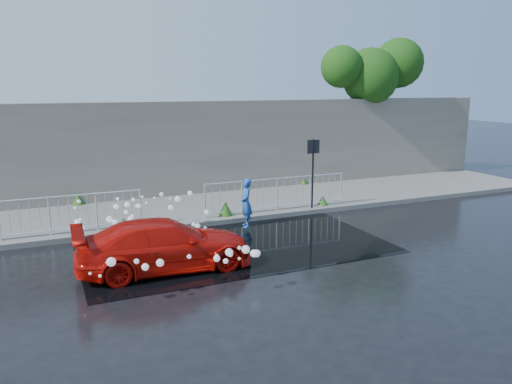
{
  "coord_description": "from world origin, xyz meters",
  "views": [
    {
      "loc": [
        -4.12,
        -11.16,
        4.26
      ],
      "look_at": [
        1.94,
        2.66,
        1.0
      ],
      "focal_mm": 35.0,
      "sensor_mm": 36.0,
      "label": 1
    }
  ],
  "objects": [
    {
      "name": "ground",
      "position": [
        0.0,
        0.0,
        0.0
      ],
      "size": [
        90.0,
        90.0,
        0.0
      ],
      "primitive_type": "plane",
      "color": "black",
      "rests_on": "ground"
    },
    {
      "name": "pavement",
      "position": [
        0.0,
        5.0,
        0.07
      ],
      "size": [
        30.0,
        4.0,
        0.15
      ],
      "primitive_type": "cube",
      "color": "#5E5E59",
      "rests_on": "ground"
    },
    {
      "name": "curb",
      "position": [
        0.0,
        3.0,
        0.08
      ],
      "size": [
        30.0,
        0.25,
        0.16
      ],
      "primitive_type": "cube",
      "color": "#5E5E59",
      "rests_on": "ground"
    },
    {
      "name": "retaining_wall",
      "position": [
        0.0,
        7.2,
        1.9
      ],
      "size": [
        30.0,
        0.6,
        3.5
      ],
      "primitive_type": "cube",
      "color": "#676357",
      "rests_on": "pavement"
    },
    {
      "name": "puddle",
      "position": [
        0.5,
        1.0,
        0.01
      ],
      "size": [
        8.0,
        5.0,
        0.01
      ],
      "primitive_type": "cube",
      "color": "black",
      "rests_on": "ground"
    },
    {
      "name": "sign_post",
      "position": [
        4.2,
        3.1,
        1.72
      ],
      "size": [
        0.45,
        0.06,
        2.5
      ],
      "color": "black",
      "rests_on": "ground"
    },
    {
      "name": "tree",
      "position": [
        9.74,
        7.42,
        4.83
      ],
      "size": [
        5.01,
        2.5,
        6.31
      ],
      "color": "#332114",
      "rests_on": "ground"
    },
    {
      "name": "railing_left",
      "position": [
        -4.0,
        3.35,
        0.74
      ],
      "size": [
        5.05,
        0.05,
        1.1
      ],
      "color": "silver",
      "rests_on": "pavement"
    },
    {
      "name": "railing_right",
      "position": [
        3.0,
        3.35,
        0.74
      ],
      "size": [
        5.05,
        0.05,
        1.1
      ],
      "color": "silver",
      "rests_on": "pavement"
    },
    {
      "name": "weeds",
      "position": [
        -0.43,
        4.46,
        0.34
      ],
      "size": [
        12.17,
        3.93,
        0.46
      ],
      "color": "#1F4713",
      "rests_on": "pavement"
    },
    {
      "name": "water_spray",
      "position": [
        -1.49,
        0.8,
        0.71
      ],
      "size": [
        3.66,
        5.66,
        1.12
      ],
      "color": "white",
      "rests_on": "ground"
    },
    {
      "name": "red_car",
      "position": [
        -1.6,
        -0.13,
        0.59
      ],
      "size": [
        4.14,
        1.8,
        1.19
      ],
      "primitive_type": "imported",
      "rotation": [
        0.0,
        0.0,
        1.54
      ],
      "color": "#BB0E07",
      "rests_on": "ground"
    },
    {
      "name": "person",
      "position": [
        1.5,
        2.41,
        0.75
      ],
      "size": [
        0.48,
        0.61,
        1.49
      ],
      "primitive_type": "imported",
      "rotation": [
        0.0,
        0.0,
        -1.81
      ],
      "color": "#2154A6",
      "rests_on": "ground"
    }
  ]
}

